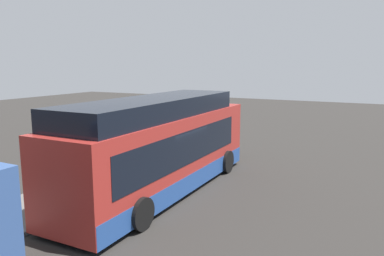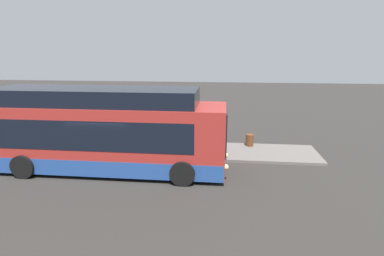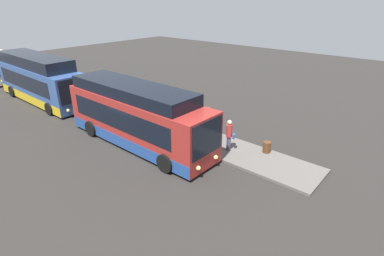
{
  "view_description": "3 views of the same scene",
  "coord_description": "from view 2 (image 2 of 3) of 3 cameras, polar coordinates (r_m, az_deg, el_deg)",
  "views": [
    {
      "loc": [
        -12.08,
        -7.37,
        4.95
      ],
      "look_at": [
        3.67,
        0.76,
        1.91
      ],
      "focal_mm": 35.0,
      "sensor_mm": 36.0,
      "label": 1
    },
    {
      "loc": [
        5.06,
        -12.17,
        5.27
      ],
      "look_at": [
        3.67,
        0.76,
        1.91
      ],
      "focal_mm": 28.0,
      "sensor_mm": 36.0,
      "label": 2
    },
    {
      "loc": [
        13.22,
        -10.36,
        8.31
      ],
      "look_at": [
        3.67,
        0.76,
        1.91
      ],
      "focal_mm": 28.0,
      "sensor_mm": 36.0,
      "label": 3
    }
  ],
  "objects": [
    {
      "name": "suitcase",
      "position": [
        16.35,
        -3.96,
        -2.45
      ],
      "size": [
        0.4,
        0.18,
        0.98
      ],
      "color": "beige",
      "rests_on": "platform"
    },
    {
      "name": "passenger_boarding",
      "position": [
        16.71,
        -3.22,
        0.19
      ],
      "size": [
        0.38,
        0.55,
        1.84
      ],
      "rotation": [
        0.0,
        0.0,
        -3.11
      ],
      "color": "gray",
      "rests_on": "platform"
    },
    {
      "name": "bus_lead",
      "position": [
        13.86,
        -16.26,
        -1.03
      ],
      "size": [
        10.66,
        2.9,
        3.72
      ],
      "color": "maroon",
      "rests_on": "ground"
    },
    {
      "name": "sign_post",
      "position": [
        16.31,
        -12.04,
        1.42
      ],
      "size": [
        0.1,
        0.78,
        2.42
      ],
      "color": "#4C4C51",
      "rests_on": "platform"
    },
    {
      "name": "trash_bin",
      "position": [
        16.91,
        10.92,
        -2.27
      ],
      "size": [
        0.44,
        0.44,
        0.65
      ],
      "color": "#593319",
      "rests_on": "platform"
    },
    {
      "name": "passenger_with_bags",
      "position": [
        15.55,
        4.64,
        -0.85
      ],
      "size": [
        0.6,
        0.51,
        1.85
      ],
      "rotation": [
        0.0,
        0.0,
        -1.09
      ],
      "color": "#4C476B",
      "rests_on": "platform"
    },
    {
      "name": "ground",
      "position": [
        14.2,
        -15.38,
        -7.85
      ],
      "size": [
        80.0,
        80.0,
        0.0
      ],
      "primitive_type": "plane",
      "color": "#2B2826"
    },
    {
      "name": "platform",
      "position": [
        16.83,
        -11.71,
        -3.81
      ],
      "size": [
        20.0,
        2.82,
        0.14
      ],
      "color": "#605B56",
      "rests_on": "ground"
    },
    {
      "name": "passenger_waiting",
      "position": [
        16.42,
        -8.17,
        -0.15
      ],
      "size": [
        0.64,
        0.52,
        1.87
      ],
      "rotation": [
        0.0,
        0.0,
        -1.97
      ],
      "color": "#4C476B",
      "rests_on": "platform"
    }
  ]
}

